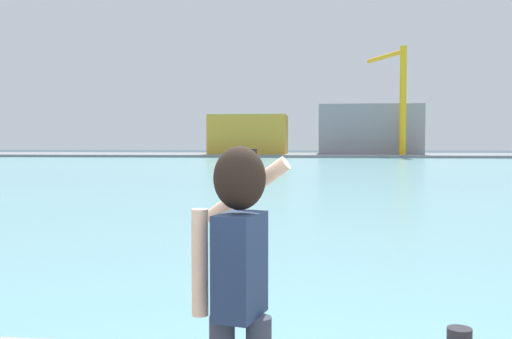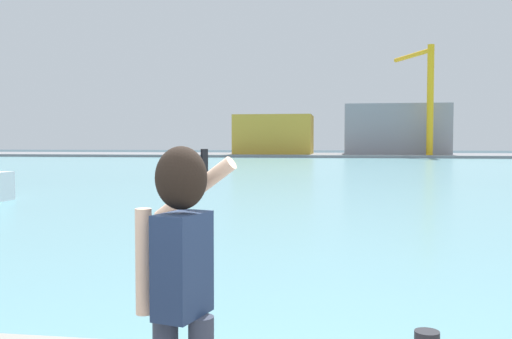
# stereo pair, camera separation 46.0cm
# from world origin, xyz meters

# --- Properties ---
(ground_plane) EXTENTS (220.00, 220.00, 0.00)m
(ground_plane) POSITION_xyz_m (0.00, 50.00, 0.00)
(ground_plane) COLOR #334751
(harbor_water) EXTENTS (140.00, 100.00, 0.02)m
(harbor_water) POSITION_xyz_m (0.00, 52.00, 0.01)
(harbor_water) COLOR #6BA8B2
(harbor_water) RESTS_ON ground_plane
(far_shore_dock) EXTENTS (140.00, 20.00, 0.42)m
(far_shore_dock) POSITION_xyz_m (0.00, 92.00, 0.21)
(far_shore_dock) COLOR gray
(far_shore_dock) RESTS_ON ground_plane
(person_photographer) EXTENTS (0.54, 0.57, 1.74)m
(person_photographer) POSITION_xyz_m (-0.55, 0.21, 1.69)
(person_photographer) COLOR #2D3342
(person_photographer) RESTS_ON quay_promenade
(warehouse_left) EXTENTS (12.50, 9.35, 6.36)m
(warehouse_left) POSITION_xyz_m (-11.05, 90.57, 3.60)
(warehouse_left) COLOR gold
(warehouse_left) RESTS_ON far_shore_dock
(warehouse_right) EXTENTS (16.43, 10.29, 8.00)m
(warehouse_right) POSITION_xyz_m (8.66, 93.03, 4.42)
(warehouse_right) COLOR gray
(warehouse_right) RESTS_ON far_shore_dock
(port_crane) EXTENTS (5.02, 10.94, 16.46)m
(port_crane) POSITION_xyz_m (12.53, 86.71, 10.49)
(port_crane) COLOR yellow
(port_crane) RESTS_ON far_shore_dock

